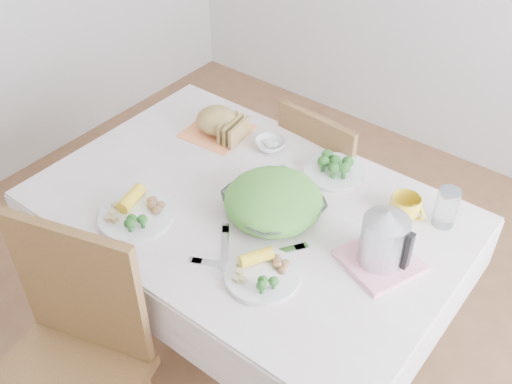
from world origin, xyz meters
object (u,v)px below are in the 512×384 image
Objects in this scene: salad_bowl at (273,206)px; dinner_plate_right at (262,275)px; chair_far at (336,178)px; electric_kettle at (385,236)px; dining_table at (249,277)px; yellow_mug at (405,207)px; dinner_plate_left at (136,216)px.

salad_bowl is 1.35× the size of dinner_plate_right.
chair_far is at bearing 106.42° from dinner_plate_right.
salad_bowl is 0.42m from electric_kettle.
dining_table is 0.70m from yellow_mug.
dinner_plate_right is at bearing -59.86° from salad_bowl.
dinner_plate_left is 0.94m from yellow_mug.
dinner_plate_left is at bearing -179.75° from electric_kettle.
salad_bowl is at bearing 40.50° from dinner_plate_left.
dinner_plate_left is (-0.26, -0.30, 0.40)m from dining_table.
yellow_mug is (0.48, -0.37, 0.34)m from chair_far.
electric_kettle reaches higher than dining_table.
electric_kettle reaches higher than dinner_plate_left.
yellow_mug is at bearing 36.82° from salad_bowl.
yellow_mug reaches higher than dinner_plate_right.
dinner_plate_left reaches higher than dining_table.
salad_bowl is 1.22× the size of dinner_plate_left.
chair_far reaches higher than yellow_mug.
dining_table is 0.53m from dinner_plate_right.
salad_bowl is at bearing 7.59° from dining_table.
chair_far reaches higher than dinner_plate_left.
dinner_plate_right is 1.16× the size of electric_kettle.
chair_far is at bearing 100.21° from salad_bowl.
electric_kettle reaches higher than dinner_plate_right.
salad_bowl is at bearing 104.74° from chair_far.
yellow_mug is at bearing 31.57° from dining_table.
dining_table is 1.59× the size of chair_far.
dinner_plate_left is 2.38× the size of yellow_mug.
chair_far is at bearing 106.98° from electric_kettle.
yellow_mug is (0.37, 0.27, 0.00)m from salad_bowl.
salad_bowl is 0.30m from dinner_plate_right.
electric_kettle is (0.52, -0.61, 0.42)m from chair_far.
dinner_plate_left is (-0.25, -0.95, 0.31)m from chair_far.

